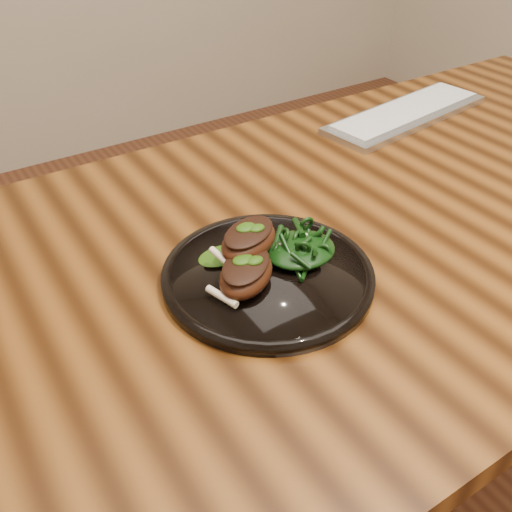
{
  "coord_description": "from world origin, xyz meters",
  "views": [
    {
      "loc": [
        -0.61,
        -0.54,
        1.23
      ],
      "look_at": [
        -0.28,
        -0.04,
        0.78
      ],
      "focal_mm": 40.0,
      "sensor_mm": 36.0,
      "label": 1
    }
  ],
  "objects_px": {
    "plate": "(268,275)",
    "greens_heap": "(300,246)",
    "desk": "(383,246)",
    "keyboard": "(406,113)",
    "lamb_chop_front": "(246,272)"
  },
  "relations": [
    {
      "from": "plate",
      "to": "greens_heap",
      "type": "distance_m",
      "value": 0.06
    },
    {
      "from": "greens_heap",
      "to": "desk",
      "type": "bearing_deg",
      "value": 13.12
    },
    {
      "from": "desk",
      "to": "keyboard",
      "type": "relative_size",
      "value": 3.87
    },
    {
      "from": "lamb_chop_front",
      "to": "greens_heap",
      "type": "relative_size",
      "value": 1.15
    },
    {
      "from": "plate",
      "to": "lamb_chop_front",
      "type": "height_order",
      "value": "lamb_chop_front"
    },
    {
      "from": "lamb_chop_front",
      "to": "greens_heap",
      "type": "xyz_separation_m",
      "value": [
        0.1,
        0.02,
        -0.0
      ]
    },
    {
      "from": "greens_heap",
      "to": "keyboard",
      "type": "bearing_deg",
      "value": 30.61
    },
    {
      "from": "lamb_chop_front",
      "to": "greens_heap",
      "type": "bearing_deg",
      "value": 9.03
    },
    {
      "from": "plate",
      "to": "lamb_chop_front",
      "type": "relative_size",
      "value": 2.43
    },
    {
      "from": "keyboard",
      "to": "desk",
      "type": "bearing_deg",
      "value": -138.75
    },
    {
      "from": "keyboard",
      "to": "lamb_chop_front",
      "type": "bearing_deg",
      "value": -152.47
    },
    {
      "from": "plate",
      "to": "lamb_chop_front",
      "type": "bearing_deg",
      "value": -165.91
    },
    {
      "from": "greens_heap",
      "to": "keyboard",
      "type": "relative_size",
      "value": 0.24
    },
    {
      "from": "plate",
      "to": "greens_heap",
      "type": "relative_size",
      "value": 2.8
    },
    {
      "from": "lamb_chop_front",
      "to": "keyboard",
      "type": "bearing_deg",
      "value": 27.53
    }
  ]
}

